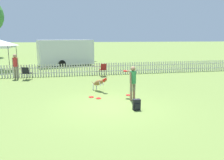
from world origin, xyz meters
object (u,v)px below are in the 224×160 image
frisbee_near_dog (91,97)px  folding_chair_blue_left (27,72)px  handler_person (132,79)px  frisbee_near_handler (99,98)px  frisbee_midfield (128,95)px  backpack_on_grass (137,105)px  spectator_standing (15,64)px  leaping_dog (99,82)px  equipment_trailer (66,52)px  folding_chair_center (103,69)px

frisbee_near_dog → folding_chair_blue_left: bearing=126.1°
handler_person → frisbee_near_handler: (-1.46, 0.54, -0.95)m
frisbee_near_dog → frisbee_midfield: size_ratio=1.00×
backpack_on_grass → spectator_standing: spectator_standing is taller
leaping_dog → folding_chair_blue_left: 5.86m
frisbee_near_dog → equipment_trailer: equipment_trailer is taller
leaping_dog → backpack_on_grass: size_ratio=2.56×
folding_chair_blue_left → folding_chair_center: 5.21m
frisbee_near_handler → leaping_dog: bearing=80.6°
frisbee_near_dog → frisbee_midfield: same height
handler_person → leaping_dog: handler_person is taller
handler_person → frisbee_near_handler: 1.82m
frisbee_near_handler → frisbee_near_dog: 0.43m
frisbee_midfield → backpack_on_grass: 2.21m
backpack_on_grass → folding_chair_center: folding_chair_center is taller
folding_chair_center → equipment_trailer: 7.30m
frisbee_near_dog → spectator_standing: (-4.47, 5.52, 1.03)m
folding_chair_blue_left → folding_chair_center: bearing=-156.3°
backpack_on_grass → spectator_standing: size_ratio=0.26×
frisbee_near_dog → leaping_dog: bearing=64.4°
frisbee_near_handler → folding_chair_center: size_ratio=0.26×
frisbee_midfield → spectator_standing: bearing=138.7°
frisbee_near_dog → spectator_standing: bearing=129.0°
frisbee_near_dog → backpack_on_grass: 2.69m
leaping_dog → handler_person: bearing=90.2°
leaping_dog → spectator_standing: (-5.02, 4.39, 0.58)m
backpack_on_grass → folding_chair_blue_left: folding_chair_blue_left is taller
backpack_on_grass → spectator_standing: 9.82m
spectator_standing → handler_person: bearing=151.5°
frisbee_midfield → backpack_on_grass: bearing=-97.4°
handler_person → spectator_standing: 8.91m
folding_chair_blue_left → equipment_trailer: size_ratio=0.14×
spectator_standing → folding_chair_blue_left: bearing=168.6°
spectator_standing → folding_chair_center: bearing=-163.7°
frisbee_near_handler → folding_chair_center: 5.88m
folding_chair_center → frisbee_midfield: bearing=83.7°
frisbee_near_handler → folding_chair_center: folding_chair_center is taller
leaping_dog → frisbee_near_handler: (-0.24, -1.43, -0.45)m
frisbee_midfield → handler_person: bearing=-94.4°
backpack_on_grass → equipment_trailer: equipment_trailer is taller
frisbee_near_handler → folding_chair_blue_left: (-4.05, 5.42, 0.51)m
frisbee_near_dog → spectator_standing: spectator_standing is taller
frisbee_midfield → equipment_trailer: size_ratio=0.04×
leaping_dog → equipment_trailer: 11.24m
folding_chair_blue_left → spectator_standing: size_ratio=0.51×
leaping_dog → equipment_trailer: equipment_trailer is taller
handler_person → backpack_on_grass: bearing=-131.0°
handler_person → frisbee_near_handler: handler_person is taller
backpack_on_grass → folding_chair_blue_left: (-5.28, 7.32, 0.31)m
leaping_dog → spectator_standing: bearing=-72.9°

